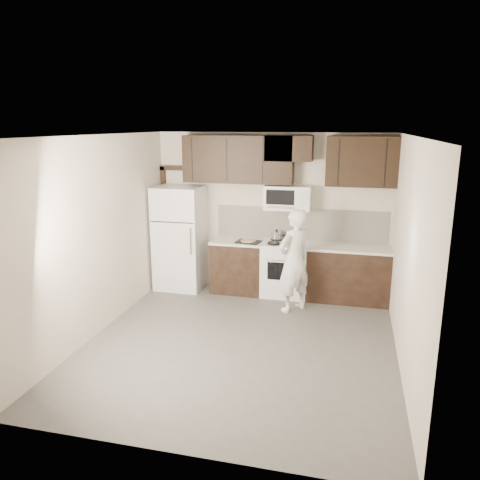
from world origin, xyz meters
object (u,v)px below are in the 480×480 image
at_px(refrigerator, 180,238).
at_px(microwave, 288,198).
at_px(person, 294,261).
at_px(stove, 285,268).

bearing_deg(refrigerator, microwave, 5.15).
bearing_deg(microwave, person, -73.86).
xyz_separation_m(microwave, refrigerator, (-1.85, -0.17, -0.75)).
bearing_deg(refrigerator, person, -16.57).
relative_size(stove, microwave, 1.24).
xyz_separation_m(stove, person, (0.23, -0.67, 0.34)).
xyz_separation_m(refrigerator, person, (2.08, -0.62, -0.10)).
xyz_separation_m(stove, microwave, (-0.00, 0.12, 1.19)).
distance_m(stove, microwave, 1.20).
distance_m(microwave, person, 1.18).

